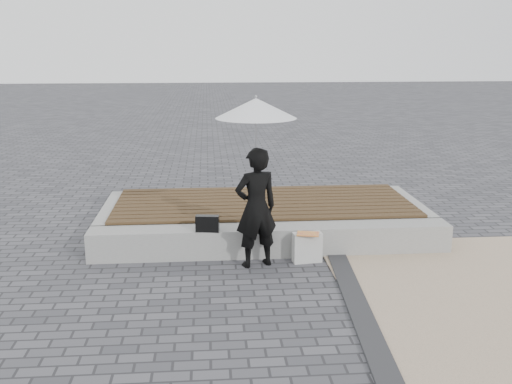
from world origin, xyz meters
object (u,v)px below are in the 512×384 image
handbag (207,224)px  seating_ledge (271,240)px  woman (256,208)px  canvas_tote (307,247)px  parasol (256,108)px

handbag → seating_ledge: bearing=18.4°
woman → canvas_tote: woman is taller
handbag → canvas_tote: 1.37m
woman → handbag: 0.74m
parasol → canvas_tote: (0.69, 0.08, -1.87)m
seating_ledge → canvas_tote: 0.57m
woman → handbag: bearing=-41.6°
parasol → canvas_tote: parasol is taller
woman → parasol: bearing=180.0°
parasol → canvas_tote: bearing=6.4°
woman → handbag: (-0.63, 0.27, -0.28)m
woman → handbag: size_ratio=5.06×
handbag → woman: bearing=-15.4°
parasol → handbag: (-0.63, 0.27, -1.56)m
handbag → canvas_tote: size_ratio=0.77×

